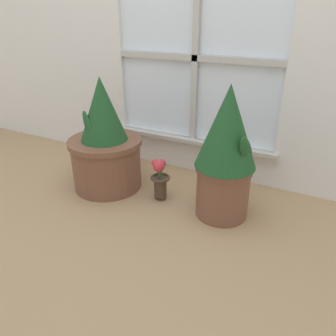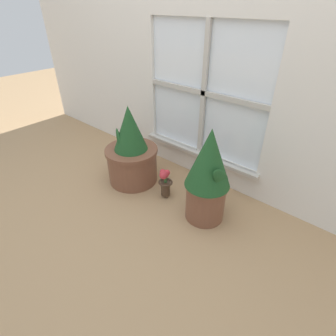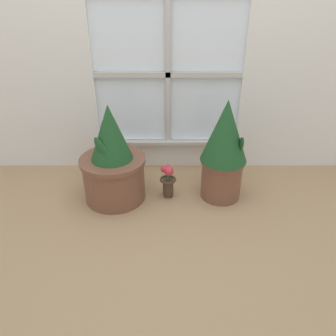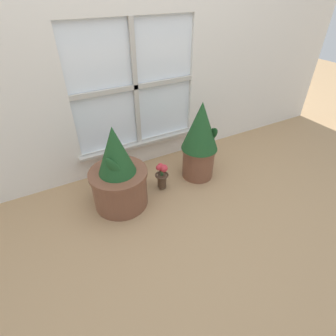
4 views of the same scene
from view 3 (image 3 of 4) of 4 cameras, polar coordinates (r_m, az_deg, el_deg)
name	(u,v)px [view 3 (image 3 of 4)]	position (r m, az deg, el deg)	size (l,w,h in m)	color
ground_plane	(167,209)	(2.13, -0.17, -7.21)	(10.00, 10.00, 0.00)	tan
potted_plant_left	(112,163)	(2.13, -9.79, 0.86)	(0.42, 0.42, 0.65)	brown
potted_plant_right	(223,149)	(2.11, 9.56, 3.27)	(0.30, 0.30, 0.68)	brown
flower_vase	(167,179)	(2.17, -0.17, -1.91)	(0.11, 0.11, 0.25)	#473323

